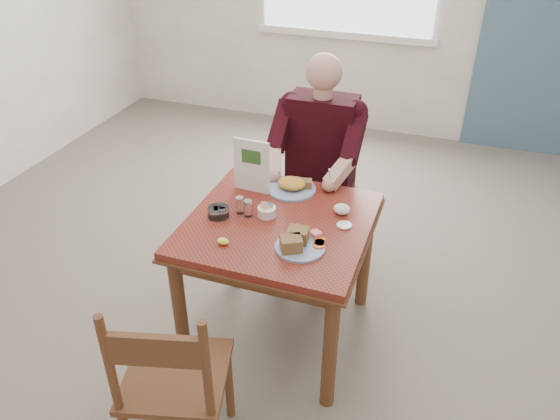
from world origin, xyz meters
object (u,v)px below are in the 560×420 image
at_px(near_plate, 298,242).
at_px(far_plate, 293,186).
at_px(diner, 318,151).
at_px(chair_near, 173,382).
at_px(chair_far, 320,192).
at_px(table, 279,239).

relative_size(near_plate, far_plate, 0.93).
bearing_deg(near_plate, diner, 100.23).
distance_m(chair_near, near_plate, 0.82).
distance_m(diner, near_plate, 0.91).
xyz_separation_m(chair_near, diner, (0.14, 1.59, 0.33)).
bearing_deg(diner, chair_far, 90.01).
height_order(chair_far, diner, diner).
bearing_deg(far_plate, table, -84.37).
bearing_deg(chair_far, diner, -89.99).
xyz_separation_m(diner, far_plate, (-0.03, -0.39, -0.03)).
xyz_separation_m(chair_far, chair_near, (-0.14, -1.68, 0.00)).
bearing_deg(table, far_plate, 95.63).
distance_m(table, diner, 0.73).
height_order(table, chair_near, chair_near).
relative_size(chair_far, near_plate, 3.12).
height_order(diner, near_plate, diner).
bearing_deg(far_plate, chair_far, 86.32).
distance_m(chair_far, near_plate, 1.04).
height_order(near_plate, far_plate, near_plate).
relative_size(table, near_plate, 3.02).
relative_size(table, diner, 0.66).
height_order(chair_near, far_plate, chair_near).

